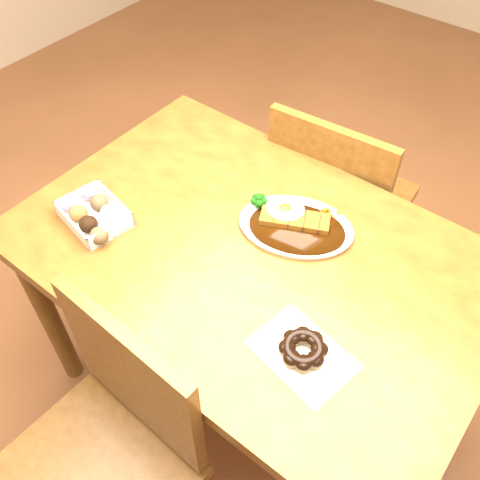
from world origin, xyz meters
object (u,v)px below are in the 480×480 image
Objects in this scene: table at (253,274)px; chair_near at (106,453)px; chair_far at (336,202)px; katsu_curry_plate at (294,223)px; donut_box at (93,213)px; pon_de_ring at (303,350)px.

chair_near reaches higher than table.
table is at bearing 89.60° from chair_far.
chair_far is at bearing 101.09° from katsu_curry_plate.
table is 0.17m from katsu_curry_plate.
donut_box is at bearing -155.89° from table.
table is 5.08× the size of pon_de_ring.
pon_de_ring is (0.29, 0.36, 0.29)m from chair_near.
chair_far is (-0.05, 0.54, -0.17)m from table.
chair_near is (-0.03, -0.53, -0.17)m from table.
katsu_curry_plate is 0.37m from pon_de_ring.
chair_far reaches higher than katsu_curry_plate.
chair_far is at bearing 94.84° from table.
donut_box is 0.86× the size of pon_de_ring.
donut_box reaches higher than table.
chair_near is at bearing -95.34° from katsu_curry_plate.
katsu_curry_plate is at bearing 35.41° from donut_box.
chair_near reaches higher than donut_box.
pon_de_ring is (0.30, -0.71, 0.29)m from chair_far.
chair_far reaches higher than donut_box.
pon_de_ring is at bearing 54.09° from chair_near.
donut_box is (-0.39, -0.18, 0.12)m from table.
donut_box is at bearing -144.59° from katsu_curry_plate.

